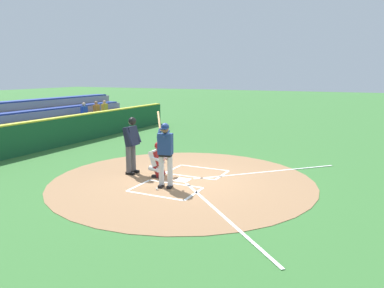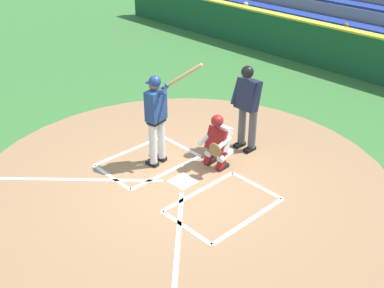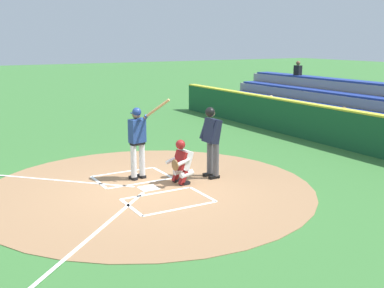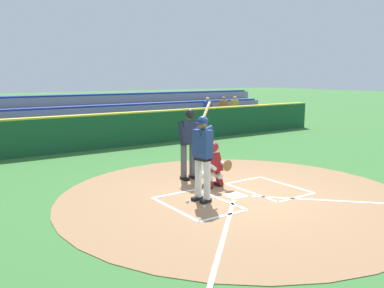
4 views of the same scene
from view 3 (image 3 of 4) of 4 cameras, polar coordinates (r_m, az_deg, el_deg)
The scene contains 8 objects.
ground_plane at distance 11.63m, azimuth -5.23°, elevation -5.35°, with size 120.00×120.00×0.00m, color #387033.
dirt_circle at distance 11.63m, azimuth -5.23°, elevation -5.32°, with size 8.00×8.00×0.01m, color #99704C.
home_plate_and_chalk at distance 11.31m, azimuth -9.31°, elevation -5.91°, with size 7.93×4.91×0.01m.
batter at distance 12.14m, azimuth -6.51°, elevation 0.75°, with size 0.86×0.85×2.13m.
catcher at distance 11.80m, azimuth -1.29°, elevation -2.06°, with size 0.61×0.61×1.13m.
plate_umpire at distance 12.23m, azimuth 2.38°, elevation 0.80°, with size 0.59×0.41×1.86m.
baseball at distance 12.73m, azimuth -6.67°, elevation -3.63°, with size 0.07×0.07×0.07m, color white.
backstop_wall at distance 15.99m, azimuth 19.95°, elevation 1.28°, with size 22.00×0.36×1.31m.
Camera 3 is at (-10.10, 4.56, 3.55)m, focal length 44.43 mm.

